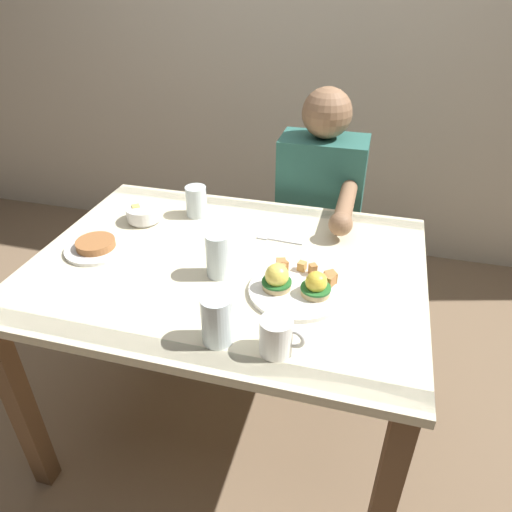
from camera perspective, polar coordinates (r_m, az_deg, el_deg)
ground_plane at (r=1.97m, az=-2.84°, el=-19.04°), size 6.00×6.00×0.00m
back_wall at (r=2.70m, az=7.16°, el=27.20°), size 4.80×0.10×2.60m
dining_table at (r=1.53m, az=-3.48°, el=-4.12°), size 1.20×0.90×0.74m
eggs_benedict_plate at (r=1.33m, az=4.87°, el=-3.56°), size 0.27×0.27×0.09m
fruit_bowl at (r=1.73m, az=-13.47°, el=4.98°), size 0.12×0.12×0.06m
coffee_mug at (r=1.13m, az=2.55°, el=-9.53°), size 0.11×0.08×0.09m
fork at (r=1.58m, az=2.52°, el=2.00°), size 0.16×0.03×0.00m
water_glass_near at (r=1.73m, az=-7.21°, el=6.42°), size 0.08×0.08×0.11m
water_glass_far at (r=1.15m, az=-4.73°, el=-7.95°), size 0.08×0.08×0.13m
water_glass_extra at (r=1.38m, az=-4.77°, el=-0.13°), size 0.07×0.07×0.14m
side_plate at (r=1.60m, az=-18.74°, el=1.09°), size 0.20×0.20×0.04m
diner_person at (r=1.98m, az=7.64°, el=5.46°), size 0.34×0.54×1.14m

